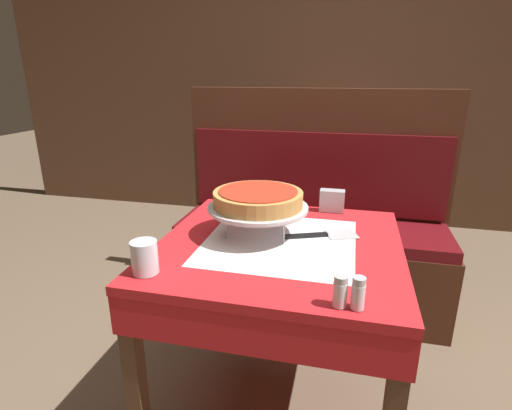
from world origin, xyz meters
The scene contains 13 objects.
ground_plane centered at (0.00, 0.00, 0.00)m, with size 14.00×14.00×0.00m, color brown.
dining_table_front centered at (0.00, 0.00, 0.63)m, with size 0.81×0.81×0.72m.
dining_table_rear centered at (0.08, 1.73, 0.62)m, with size 0.80×0.80×0.71m.
booth_bench centered at (0.03, 0.83, 0.36)m, with size 1.45×0.45×1.19m.
back_wall_panel centered at (0.00, 2.30, 1.20)m, with size 6.00×0.04×2.40m, color brown.
pizza_pan_stand centered at (-0.09, 0.04, 0.82)m, with size 0.35×0.35×0.11m.
deep_dish_pizza centered at (-0.09, 0.04, 0.86)m, with size 0.31×0.31×0.06m.
pizza_server centered at (0.14, 0.08, 0.73)m, with size 0.26×0.15×0.01m.
water_glass_near centered at (-0.34, -0.31, 0.77)m, with size 0.08×0.08×0.10m.
salt_shaker centered at (0.21, -0.36, 0.76)m, with size 0.04×0.04×0.08m.
pepper_shaker centered at (0.26, -0.36, 0.76)m, with size 0.03×0.03×0.08m.
napkin_holder centered at (0.15, 0.36, 0.77)m, with size 0.10×0.05×0.09m.
condiment_caddy centered at (0.02, 1.70, 0.76)m, with size 0.13×0.13×0.18m.
Camera 1 is at (0.21, -1.24, 1.27)m, focal length 28.00 mm.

